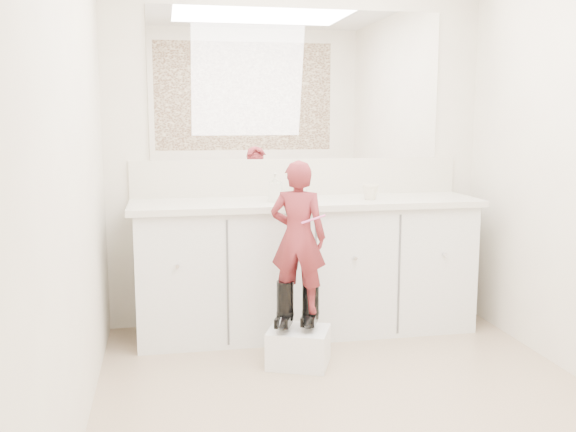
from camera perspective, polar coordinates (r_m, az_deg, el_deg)
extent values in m
plane|color=#987B63|center=(3.31, 6.40, -16.80)|extent=(3.00, 3.00, 0.00)
plane|color=beige|center=(4.44, 0.87, 5.89)|extent=(2.60, 0.00, 2.60)
plane|color=beige|center=(1.64, 22.94, 0.08)|extent=(2.60, 0.00, 2.60)
plane|color=beige|center=(2.88, -18.75, 3.80)|extent=(0.00, 3.00, 3.00)
cube|color=silver|center=(4.29, 1.61, -4.70)|extent=(2.20, 0.55, 0.85)
cube|color=beige|center=(4.19, 1.68, 1.17)|extent=(2.28, 0.58, 0.04)
cube|color=beige|center=(4.44, 0.91, 3.49)|extent=(2.28, 0.03, 0.25)
cube|color=white|center=(4.43, 0.92, 11.57)|extent=(2.00, 0.02, 1.00)
cube|color=#472819|center=(1.65, 23.72, 15.81)|extent=(2.00, 0.01, 1.20)
cylinder|color=silver|center=(4.34, 1.21, 2.38)|extent=(0.08, 0.08, 0.10)
imported|color=beige|center=(4.24, 7.32, 2.14)|extent=(0.13, 0.13, 0.10)
imported|color=beige|center=(4.10, -1.14, 2.58)|extent=(0.10, 0.10, 0.18)
cube|color=white|center=(3.79, 0.94, -11.57)|extent=(0.42, 0.39, 0.22)
imported|color=#B43741|center=(3.63, 0.90, -1.88)|extent=(0.37, 0.31, 0.87)
cylinder|color=pink|center=(3.55, 2.28, -0.29)|extent=(0.13, 0.06, 0.06)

